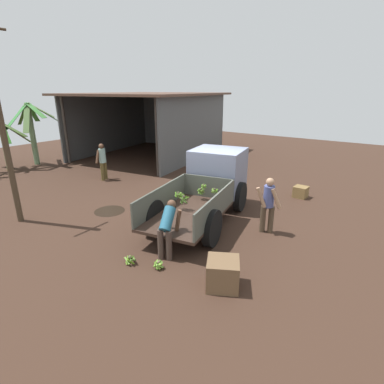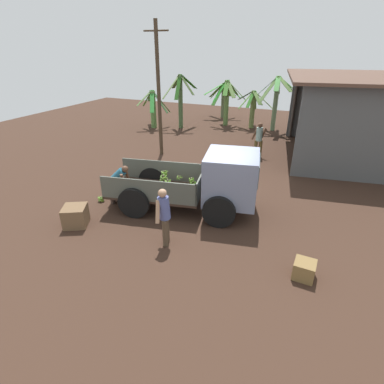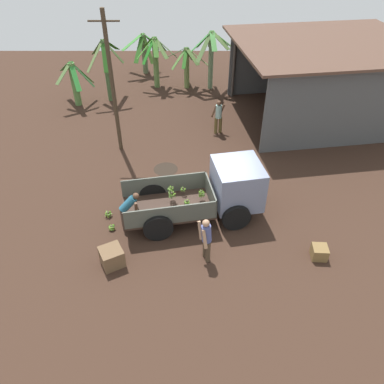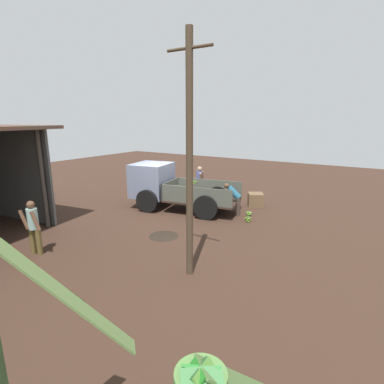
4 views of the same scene
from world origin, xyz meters
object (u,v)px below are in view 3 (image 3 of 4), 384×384
Objects in this scene: utility_pole at (112,84)px; person_worker_loading at (128,208)px; person_bystander_near_shed at (218,115)px; banana_bunch_on_ground_1 at (112,227)px; banana_bunch_on_ground_0 at (108,214)px; person_foreground_visitor at (206,238)px; wooden_crate_0 at (112,257)px; cargo_truck at (222,189)px; wooden_crate_1 at (319,252)px.

person_worker_loading is (1.08, -5.10, -2.24)m from utility_pole.
person_bystander_near_shed is 7.92m from banana_bunch_on_ground_1.
person_bystander_near_shed is at bearing 55.21° from banana_bunch_on_ground_0.
person_bystander_near_shed is 7.48m from banana_bunch_on_ground_0.
utility_pole reaches higher than person_foreground_visitor.
wooden_crate_0 is (0.29, -1.52, 0.20)m from banana_bunch_on_ground_1.
person_foreground_visitor is at bearing -61.06° from utility_pole.
cargo_truck reaches higher than person_bystander_near_shed.
person_bystander_near_shed reaches higher than wooden_crate_1.
cargo_truck is at bearing -45.96° from utility_pole.
cargo_truck is 18.10× the size of banana_bunch_on_ground_0.
banana_bunch_on_ground_0 is at bearing 109.13° from banana_bunch_on_ground_1.
person_bystander_near_shed reaches higher than person_worker_loading.
cargo_truck is at bearing 13.35° from banana_bunch_on_ground_1.
utility_pole is at bearing -80.68° from person_foreground_visitor.
cargo_truck is 2.29m from person_foreground_visitor.
utility_pole is 3.57× the size of person_bystander_near_shed.
cargo_truck is 3.27m from person_worker_loading.
utility_pole is 4.37× the size of person_worker_loading.
cargo_truck is 3.69× the size of person_worker_loading.
banana_bunch_on_ground_1 is (-3.18, 1.30, -0.80)m from person_foreground_visitor.
person_foreground_visitor is 2.99m from person_worker_loading.
person_bystander_near_shed reaches higher than banana_bunch_on_ground_1.
utility_pole is (-4.27, 4.42, 1.97)m from cargo_truck.
cargo_truck reaches higher than person_foreground_visitor.
person_foreground_visitor is at bearing 158.11° from person_bystander_near_shed.
cargo_truck is 4.32m from wooden_crate_0.
person_foreground_visitor reaches higher than wooden_crate_1.
utility_pole reaches higher than cargo_truck.
person_worker_loading is 1.17m from banana_bunch_on_ground_0.
person_bystander_near_shed reaches higher than person_foreground_visitor.
person_worker_loading is 0.82× the size of person_bystander_near_shed.
wooden_crate_1 is (6.48, 0.28, -0.09)m from wooden_crate_0.
wooden_crate_1 is (7.01, -1.92, 0.09)m from banana_bunch_on_ground_0.
wooden_crate_0 reaches higher than banana_bunch_on_ground_1.
utility_pole is 5.67m from person_worker_loading.
person_foreground_visitor is 2.96m from wooden_crate_0.
banana_bunch_on_ground_1 is at bearing 133.39° from person_bystander_near_shed.
person_worker_loading is 2.84× the size of wooden_crate_1.
utility_pole is 21.45× the size of banana_bunch_on_ground_0.
person_foreground_visitor is 5.97× the size of banana_bunch_on_ground_0.
banana_bunch_on_ground_0 is at bearing -49.77° from person_foreground_visitor.
wooden_crate_0 reaches higher than wooden_crate_1.
wooden_crate_0 is (-2.89, -0.21, -0.61)m from person_foreground_visitor.
wooden_crate_1 reaches higher than banana_bunch_on_ground_0.
person_worker_loading is (-2.57, 1.52, -0.12)m from person_foreground_visitor.
banana_bunch_on_ground_0 is 1.10× the size of banana_bunch_on_ground_1.
banana_bunch_on_ground_1 is at bearing 100.73° from wooden_crate_0.
cargo_truck reaches higher than wooden_crate_0.
banana_bunch_on_ground_0 is (-3.42, 1.98, -0.79)m from person_foreground_visitor.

